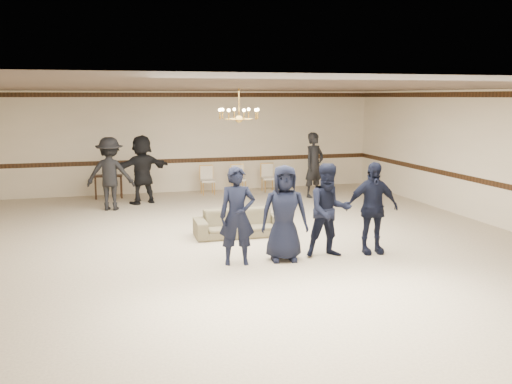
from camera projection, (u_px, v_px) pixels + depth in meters
room at (251, 168)px, 11.27m from camera, size 12.01×14.01×3.21m
chair_rail at (194, 160)px, 17.99m from camera, size 12.00×0.02×0.14m
crown_molding at (192, 95)px, 17.63m from camera, size 12.00×0.02×0.14m
chandelier at (239, 104)px, 12.00m from camera, size 0.94×0.94×0.89m
boy_a at (237, 216)px, 10.11m from camera, size 0.72×0.53×1.80m
boy_b at (284, 213)px, 10.35m from camera, size 0.96×0.71×1.80m
boy_c at (329, 210)px, 10.60m from camera, size 0.93×0.76×1.80m
boy_d at (372, 208)px, 10.84m from camera, size 1.09×0.53×1.80m
settee at (240, 223)px, 12.27m from camera, size 2.00×0.83×0.58m
adult_left at (110, 174)px, 14.99m from camera, size 1.41×1.01×1.97m
adult_mid at (142, 169)px, 15.90m from camera, size 1.91×1.23×1.97m
adult_right at (314, 165)px, 16.90m from camera, size 0.85×0.74×1.97m
banquet_chair_left at (208, 180)px, 17.43m from camera, size 0.45×0.45×0.89m
banquet_chair_mid at (239, 179)px, 17.70m from camera, size 0.46×0.46×0.89m
banquet_chair_right at (269, 178)px, 17.97m from camera, size 0.45×0.45×0.89m
console_table at (109, 187)px, 16.82m from camera, size 0.87×0.44×0.71m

